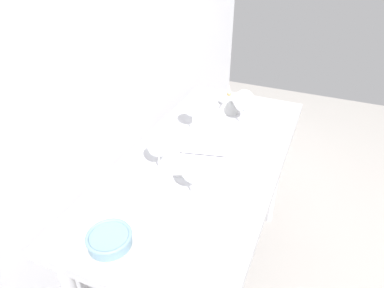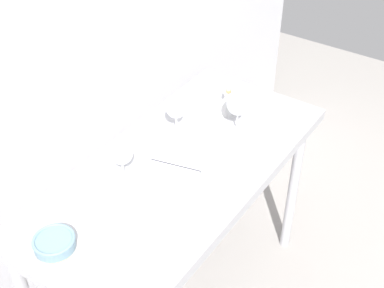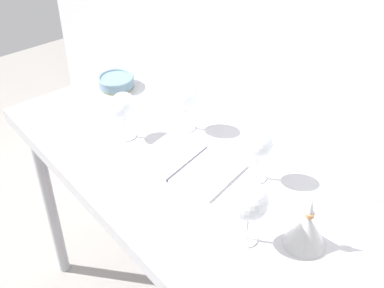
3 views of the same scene
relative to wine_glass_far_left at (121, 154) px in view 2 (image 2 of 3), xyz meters
The scene contains 10 objects.
back_wall 0.49m from the wine_glass_far_left, 63.84° to the left, with size 3.80×0.04×2.60m, color #B5B5BA.
steel_counter 0.32m from the wine_glass_far_left, 35.84° to the right, with size 1.40×0.65×0.90m.
wine_glass_far_left is the anchor object (origin of this frame).
wine_glass_far_right 0.35m from the wine_glass_far_left, ahead, with size 0.08×0.08×0.17m.
wine_glass_near_right 0.55m from the wine_glass_far_left, 21.30° to the right, with size 0.10×0.10×0.19m.
wine_glass_near_left 0.21m from the wine_glass_far_left, 115.08° to the right, with size 0.09×0.09×0.17m.
open_notebook 0.24m from the wine_glass_far_left, 36.19° to the right, with size 0.35×0.28×0.01m.
tasting_sheet_upper 0.21m from the wine_glass_far_left, behind, with size 0.18×0.20×0.00m, color white.
tasting_bowl 0.41m from the wine_glass_far_left, behind, with size 0.14×0.14×0.05m.
decanter_funnel 0.63m from the wine_glass_far_left, ahead, with size 0.11×0.11×0.15m.
Camera 2 is at (-1.28, -0.95, 2.25)m, focal length 49.09 mm.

